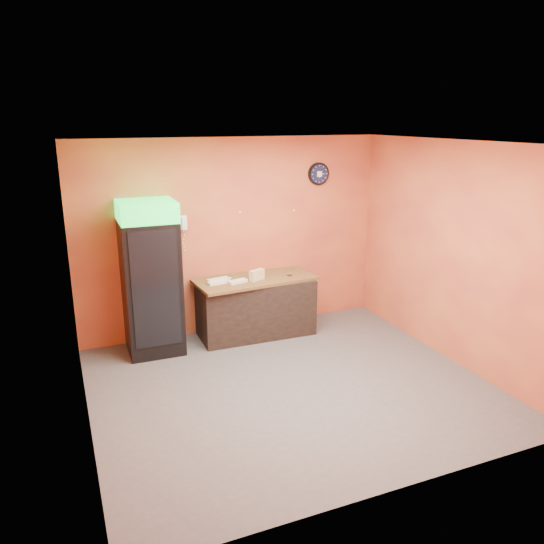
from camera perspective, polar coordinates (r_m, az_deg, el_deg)
floor at (r=6.41m, az=1.95°, el=-12.16°), size 4.50×4.50×0.00m
back_wall at (r=7.68m, az=-4.14°, el=3.83°), size 4.50×0.02×2.80m
left_wall at (r=5.38m, az=-20.29°, el=-2.67°), size 0.02×4.00×2.80m
right_wall at (r=7.08m, az=18.88°, el=1.91°), size 0.02×4.00×2.80m
ceiling at (r=5.64m, az=2.23°, el=13.70°), size 4.50×4.00×0.02m
beverage_cooler at (r=7.12m, az=-12.82°, el=-0.92°), size 0.73×0.74×2.04m
prep_counter at (r=7.69m, az=-1.79°, el=-3.83°), size 1.64×0.76×0.81m
wall_clock at (r=8.04m, az=5.04°, el=10.48°), size 0.33×0.06×0.33m
wall_phone at (r=7.38m, az=-9.57°, el=5.24°), size 0.11×0.10×0.20m
butcher_paper at (r=7.56m, az=-1.82°, el=-0.78°), size 1.76×0.89×0.04m
sub_roll_stack at (r=7.43m, az=-1.64°, el=-0.33°), size 0.25×0.17×0.15m
wrapped_sandwich_left at (r=7.31m, az=-5.91°, el=-1.14°), size 0.28×0.15×0.04m
wrapped_sandwich_mid at (r=7.34m, az=-3.73°, el=-1.02°), size 0.29×0.18×0.04m
wrapped_sandwich_right at (r=7.41m, az=-5.77°, el=-0.88°), size 0.33×0.19×0.04m
kitchen_tool at (r=7.55m, az=-4.22°, el=-0.46°), size 0.06×0.06×0.06m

